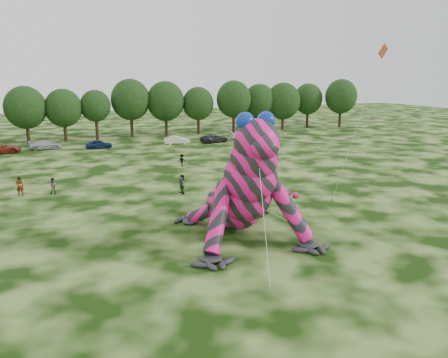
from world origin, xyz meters
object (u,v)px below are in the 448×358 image
flying_kite (379,62)px  spectator_2 (182,160)px  car_3 (46,145)px  tree_11 (166,109)px  spectator_1 (53,186)px  tree_12 (198,111)px  tree_14 (259,107)px  tree_8 (64,115)px  tree_10 (131,108)px  tree_7 (26,115)px  car_7 (244,135)px  car_6 (214,138)px  car_4 (99,144)px  spectator_5 (182,184)px  car_2 (1,149)px  spectator_0 (20,186)px  tree_15 (283,106)px  spectator_3 (244,153)px  tree_9 (96,115)px  tree_16 (308,106)px  tree_17 (341,103)px  tree_13 (234,107)px  inflatable_gecko (232,168)px  car_5 (177,140)px

flying_kite → spectator_2: (-10.68, 22.06, -11.51)m
flying_kite → car_3: (-26.55, 42.09, -11.60)m
tree_11 → spectator_1: tree_11 is taller
tree_12 → tree_14: bearing=4.2°
tree_8 → tree_10: bearing=7.8°
tree_7 → car_7: size_ratio=1.92×
car_6 → flying_kite: bearing=171.6°
car_4 → spectator_5: bearing=-172.8°
tree_10 → car_7: tree_10 is taller
tree_11 → car_2: bearing=-159.8°
car_6 → spectator_0: size_ratio=2.57×
tree_15 → car_7: tree_15 is taller
tree_8 → spectator_3: 34.18m
car_2 → tree_7: bearing=-27.2°
tree_11 → car_2: tree_11 is taller
tree_11 → tree_15: (24.69, -0.42, -0.22)m
flying_kite → spectator_5: size_ratio=7.42×
tree_9 → car_3: bearing=-137.9°
tree_11 → spectator_2: bearing=-100.6°
tree_16 → tree_17: 7.06m
tree_7 → tree_9: bearing=2.8°
tree_13 → spectator_2: size_ratio=6.42×
tree_15 → spectator_2: size_ratio=6.11×
tree_13 → spectator_1: bearing=-133.7°
tree_15 → tree_17: bearing=-4.7°
inflatable_gecko → car_5: (7.06, 40.22, -3.84)m
tree_7 → tree_10: (17.48, 1.77, 0.51)m
tree_10 → spectator_0: size_ratio=5.54×
tree_13 → spectator_5: tree_13 is taller
tree_17 → car_2: tree_17 is taller
tree_7 → tree_15: (48.56, 0.97, 0.08)m
spectator_0 → inflatable_gecko: bearing=139.3°
tree_8 → inflatable_gecko: bearing=-78.8°
tree_7 → car_4: tree_7 is taller
tree_12 → tree_15: bearing=0.1°
tree_15 → spectator_5: (-33.68, -40.46, -3.88)m
tree_11 → tree_8: bearing=-176.2°
spectator_1 → car_3: bearing=100.4°
spectator_3 → spectator_5: spectator_5 is taller
tree_10 → car_2: (-20.91, -10.44, -4.50)m
tree_17 → spectator_2: tree_17 is taller
car_4 → tree_16: bearing=-76.6°
tree_11 → tree_16: tree_11 is taller
car_6 → tree_17: bearing=-81.4°
tree_9 → car_6: (18.10, -10.62, -3.66)m
car_2 → car_7: car_2 is taller
tree_11 → tree_13: (13.35, -1.07, 0.03)m
tree_7 → car_7: (35.33, -8.79, -4.02)m
tree_12 → car_7: tree_12 is taller
tree_9 → car_7: tree_9 is taller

